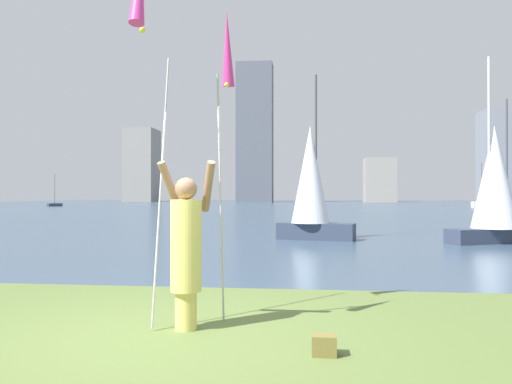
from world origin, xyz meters
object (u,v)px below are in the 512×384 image
kite_flag_left (141,0)px  bag (324,345)px  kite_flag_right (227,58)px  sailboat_2 (482,204)px  sailboat_3 (311,184)px  person (186,246)px  sailboat_0 (494,184)px  sailboat_1 (55,204)px  sailboat_4 (507,222)px

kite_flag_left → bag: size_ratio=17.95×
kite_flag_right → sailboat_2: 56.81m
sailboat_2 → sailboat_3: sailboat_3 is taller
sailboat_3 → kite_flag_right: bearing=-95.9°
person → kite_flag_right: (0.35, 0.64, 2.27)m
sailboat_0 → sailboat_3: (-5.61, 0.61, 0.02)m
kite_flag_right → sailboat_0: (6.70, 9.84, -1.38)m
sailboat_1 → sailboat_3: size_ratio=0.73×
person → sailboat_2: (21.18, 53.42, -0.54)m
kite_flag_right → sailboat_3: size_ratio=0.69×
sailboat_4 → sailboat_1: bearing=138.0°
sailboat_0 → sailboat_3: size_ratio=1.05×
sailboat_0 → sailboat_3: bearing=173.8°
sailboat_2 → sailboat_3: (-19.73, -42.33, 1.45)m
bag → sailboat_0: 12.62m
kite_flag_right → bag: bearing=-49.7°
kite_flag_left → sailboat_4: sailboat_4 is taller
kite_flag_right → sailboat_3: sailboat_3 is taller
kite_flag_right → bag: kite_flag_right is taller
person → kite_flag_right: bearing=59.9°
sailboat_3 → person: bearing=-97.4°
sailboat_0 → sailboat_4: (2.77, 6.20, -1.51)m
kite_flag_right → sailboat_0: size_ratio=0.66×
person → bag: person is taller
kite_flag_right → bag: (1.15, -1.36, -3.10)m
sailboat_1 → sailboat_3: bearing=-52.7°
sailboat_1 → sailboat_3: 52.69m
person → sailboat_1: 61.13m
kite_flag_left → sailboat_3: size_ratio=0.75×
person → sailboat_1: bearing=118.9°
person → kite_flag_left: bearing=-127.9°
kite_flag_left → bag: (1.86, -0.25, -3.42)m
sailboat_0 → bag: bearing=-116.4°
kite_flag_right → sailboat_4: sailboat_4 is taller
sailboat_0 → sailboat_1: (-37.53, 42.51, -1.58)m
kite_flag_left → kite_flag_right: kite_flag_left is taller
sailboat_1 → sailboat_2: size_ratio=0.78×
person → sailboat_0: bearing=55.1°
sailboat_0 → sailboat_2: bearing=71.8°
bag → sailboat_0: sailboat_0 is taller
bag → sailboat_2: size_ratio=0.04×
kite_flag_right → sailboat_2: bearing=68.5°
kite_flag_right → person: bearing=-119.1°
bag → sailboat_4: sailboat_4 is taller
kite_flag_left → sailboat_4: size_ratio=0.73×
sailboat_1 → sailboat_2: sailboat_2 is taller
kite_flag_right → bag: 3.57m
sailboat_1 → sailboat_3: (31.92, -41.90, 1.60)m
person → sailboat_0: sailboat_0 is taller
kite_flag_left → sailboat_2: sailboat_2 is taller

